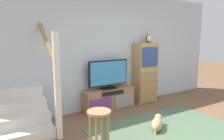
# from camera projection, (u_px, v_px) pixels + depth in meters

# --- Properties ---
(back_wall) EXTENTS (6.40, 0.12, 2.70)m
(back_wall) POSITION_uv_depth(u_px,v_px,m) (114.00, 51.00, 5.19)
(back_wall) COLOR silver
(back_wall) RESTS_ON ground_plane
(area_rug) EXTENTS (2.60, 1.80, 0.01)m
(area_rug) POSITION_uv_depth(u_px,v_px,m) (168.00, 132.00, 3.85)
(area_rug) COLOR #4C664C
(area_rug) RESTS_ON ground_plane
(media_console) EXTENTS (1.24, 0.38, 0.49)m
(media_console) POSITION_uv_depth(u_px,v_px,m) (109.00, 99.00, 5.00)
(media_console) COLOR #997047
(media_console) RESTS_ON ground_plane
(television) EXTENTS (1.00, 0.22, 0.67)m
(television) POSITION_uv_depth(u_px,v_px,m) (108.00, 74.00, 4.92)
(television) COLOR black
(television) RESTS_ON media_console
(side_cabinet) EXTENTS (0.58, 0.38, 1.54)m
(side_cabinet) POSITION_uv_depth(u_px,v_px,m) (145.00, 73.00, 5.48)
(side_cabinet) COLOR tan
(side_cabinet) RESTS_ON ground_plane
(desk_clock) EXTENTS (0.18, 0.08, 0.21)m
(desk_clock) POSITION_uv_depth(u_px,v_px,m) (149.00, 38.00, 5.36)
(desk_clock) COLOR #4C3823
(desk_clock) RESTS_ON side_cabinet
(staircase) EXTENTS (1.00, 1.36, 2.20)m
(staircase) POSITION_uv_depth(u_px,v_px,m) (20.00, 109.00, 3.99)
(staircase) COLOR silver
(staircase) RESTS_ON ground_plane
(bar_stool_near) EXTENTS (0.34, 0.34, 0.69)m
(bar_stool_near) POSITION_uv_depth(u_px,v_px,m) (99.00, 123.00, 3.00)
(bar_stool_near) COLOR #A37A4C
(bar_stool_near) RESTS_ON ground_plane
(dog) EXTENTS (0.47, 0.44, 0.23)m
(dog) POSITION_uv_depth(u_px,v_px,m) (157.00, 123.00, 3.95)
(dog) COLOR tan
(dog) RESTS_ON ground_plane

